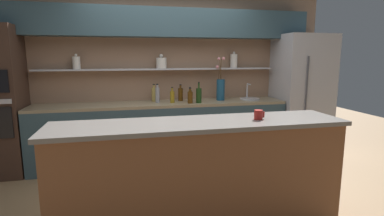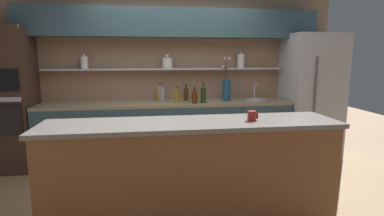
{
  "view_description": "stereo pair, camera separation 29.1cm",
  "coord_description": "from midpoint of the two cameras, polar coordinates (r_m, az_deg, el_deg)",
  "views": [
    {
      "loc": [
        -0.67,
        -3.18,
        1.6
      ],
      "look_at": [
        0.14,
        0.31,
        0.98
      ],
      "focal_mm": 28.0,
      "sensor_mm": 36.0,
      "label": 1
    },
    {
      "loc": [
        -0.38,
        -3.23,
        1.6
      ],
      "look_at": [
        0.14,
        0.31,
        0.98
      ],
      "focal_mm": 28.0,
      "sensor_mm": 36.0,
      "label": 2
    }
  ],
  "objects": [
    {
      "name": "island_counter",
      "position": [
        2.86,
        2.96,
        -12.6
      ],
      "size": [
        2.69,
        0.61,
        1.02
      ],
      "color": "brown",
      "rests_on": "ground_plane"
    },
    {
      "name": "oven_tower",
      "position": [
        4.82,
        -29.83,
        1.36
      ],
      "size": [
        0.6,
        0.64,
        2.0
      ],
      "color": "#3D281E",
      "rests_on": "ground_plane"
    },
    {
      "name": "bottle_spirit_3",
      "position": [
        4.38,
        2.36,
        2.07
      ],
      "size": [
        0.08,
        0.08,
        0.23
      ],
      "color": "#4C2D0C",
      "rests_on": "back_counter_unit"
    },
    {
      "name": "refrigerator",
      "position": [
        5.21,
        23.19,
        2.09
      ],
      "size": [
        0.82,
        0.73,
        1.95
      ],
      "color": "#B7B7BC",
      "rests_on": "ground_plane"
    },
    {
      "name": "bottle_oil_0",
      "position": [
        4.46,
        -1.03,
        2.22
      ],
      "size": [
        0.07,
        0.07,
        0.24
      ],
      "color": "olive",
      "rests_on": "back_counter_unit"
    },
    {
      "name": "bottle_oil_5",
      "position": [
        4.51,
        2.38,
        2.28
      ],
      "size": [
        0.06,
        0.06,
        0.23
      ],
      "color": "olive",
      "rests_on": "back_counter_unit"
    },
    {
      "name": "bottle_spirit_2",
      "position": [
        4.65,
        -4.41,
        2.7
      ],
      "size": [
        0.08,
        0.08,
        0.26
      ],
      "color": "tan",
      "rests_on": "back_counter_unit"
    },
    {
      "name": "sink_fixture",
      "position": [
        4.85,
        13.86,
        1.72
      ],
      "size": [
        0.31,
        0.31,
        0.25
      ],
      "color": "#B7B7BC",
      "rests_on": "back_counter_unit"
    },
    {
      "name": "coffee_mug",
      "position": [
        2.83,
        14.26,
        -1.47
      ],
      "size": [
        0.1,
        0.08,
        0.09
      ],
      "color": "maroon",
      "rests_on": "island_counter"
    },
    {
      "name": "bottle_sauce_7",
      "position": [
        4.58,
        2.59,
        2.12
      ],
      "size": [
        0.05,
        0.05,
        0.17
      ],
      "color": "#9E4C0A",
      "rests_on": "back_counter_unit"
    },
    {
      "name": "flower_vase",
      "position": [
        4.7,
        8.33,
        3.7
      ],
      "size": [
        0.13,
        0.15,
        0.67
      ],
      "color": "navy",
      "rests_on": "back_counter_unit"
    },
    {
      "name": "ground_plane",
      "position": [
        3.62,
        0.93,
        -16.47
      ],
      "size": [
        12.0,
        12.0,
        0.0
      ],
      "primitive_type": "plane",
      "color": "olive"
    },
    {
      "name": "back_counter_unit",
      "position": [
        4.61,
        -2.89,
        -4.55
      ],
      "size": [
        3.73,
        0.62,
        0.92
      ],
      "color": "#334C56",
      "rests_on": "ground_plane"
    },
    {
      "name": "back_wall_unit",
      "position": [
        4.76,
        -2.01,
        9.19
      ],
      "size": [
        5.2,
        0.44,
        2.6
      ],
      "color": "#937056",
      "rests_on": "ground_plane"
    },
    {
      "name": "bottle_spirit_1",
      "position": [
        4.65,
        0.63,
        2.68
      ],
      "size": [
        0.07,
        0.07,
        0.25
      ],
      "color": "#4C2D0C",
      "rests_on": "back_counter_unit"
    },
    {
      "name": "bottle_spirit_4",
      "position": [
        4.5,
        -3.82,
        2.61
      ],
      "size": [
        0.06,
        0.06,
        0.28
      ],
      "color": "gray",
      "rests_on": "back_counter_unit"
    },
    {
      "name": "bottle_wine_6",
      "position": [
        4.43,
        4.05,
        2.43
      ],
      "size": [
        0.08,
        0.08,
        0.31
      ],
      "color": "#193814",
      "rests_on": "back_counter_unit"
    }
  ]
}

